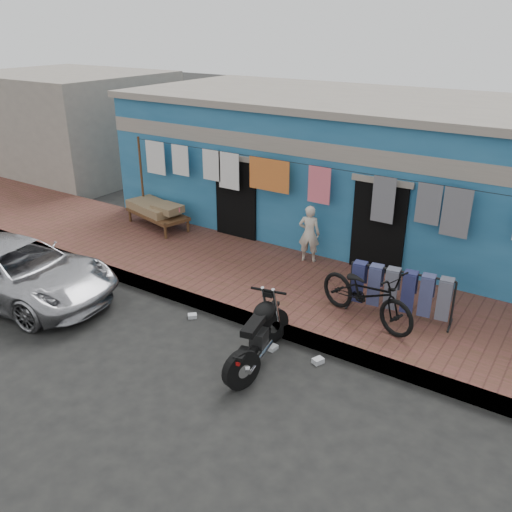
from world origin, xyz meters
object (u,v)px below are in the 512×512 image
Objects in this scene: car at (17,270)px; bicycle at (367,288)px; motorcycle at (258,334)px; seated_person at (309,234)px; jeans_rack at (400,292)px; charpoy at (158,215)px.

car is 6.61m from bicycle.
bicycle reaches higher than motorcycle.
seated_person is at bearing 93.66° from motorcycle.
car is at bearing -155.49° from jeans_rack.
bicycle is at bearing 47.72° from motorcycle.
charpoy is at bearing 93.75° from bicycle.
motorcycle is at bearing -89.09° from car.
bicycle reaches higher than seated_person.
seated_person is 2.71m from jeans_rack.
seated_person is at bearing 3.06° from charpoy.
jeans_rack is (6.53, 2.98, 0.11)m from car.
motorcycle is at bearing -32.35° from charpoy.
bicycle reaches higher than car.
charpoy is (-4.13, -0.22, -0.31)m from seated_person.
seated_person is at bearing 67.35° from bicycle.
motorcycle is at bearing 87.62° from seated_person.
jeans_rack is (6.56, -0.97, 0.14)m from charpoy.
motorcycle is 6.05m from charpoy.
jeans_rack is at bearing 45.36° from motorcycle.
seated_person is 3.61m from motorcycle.
car reaches higher than charpoy.
car reaches higher than motorcycle.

